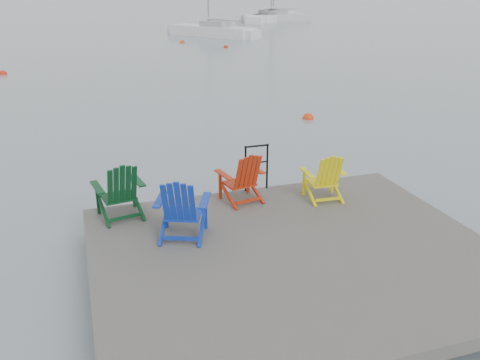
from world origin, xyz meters
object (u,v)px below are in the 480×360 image
object	(u,v)px
handrail	(256,163)
sailboat_near	(213,32)
chair_red	(243,177)
buoy_a	(308,119)
buoy_b	(3,74)
sailboat_far	(274,18)
buoy_d	(182,43)
buoy_c	(226,48)
sailboat_mid	(271,17)
chair_yellow	(325,176)
chair_blue	(181,207)
chair_green	(120,190)

from	to	relation	value
handrail	sailboat_near	world-z (taller)	sailboat_near
chair_red	buoy_a	xyz separation A→B (m)	(4.58, 6.88, -0.98)
buoy_a	buoy_b	world-z (taller)	buoy_b
sailboat_far	buoy_d	xyz separation A→B (m)	(-14.55, -18.07, -0.36)
chair_red	buoy_c	xyz separation A→B (m)	(7.53, 26.39, -0.98)
sailboat_mid	sailboat_near	bearing A→B (deg)	-84.46
sailboat_near	buoy_c	world-z (taller)	sailboat_near
handrail	chair_yellow	bearing A→B (deg)	-40.07
chair_yellow	buoy_c	size ratio (longest dim) A/B	2.66
sailboat_near	buoy_a	bearing A→B (deg)	-133.40
chair_blue	chair_red	xyz separation A→B (m)	(1.34, 1.04, -0.04)
sailboat_near	sailboat_far	world-z (taller)	sailboat_near
buoy_a	buoy_c	size ratio (longest dim) A/B	1.11
buoy_b	buoy_a	bearing A→B (deg)	-49.89
buoy_a	handrail	bearing A→B (deg)	-122.93
chair_green	buoy_b	distance (m)	19.85
chair_green	buoy_b	xyz separation A→B (m)	(-3.82, 19.45, -1.01)
chair_green	buoy_a	world-z (taller)	chair_green
chair_green	buoy_d	bearing A→B (deg)	66.77
sailboat_far	buoy_d	bearing A→B (deg)	151.25
chair_red	sailboat_far	bearing A→B (deg)	56.43
chair_red	buoy_b	xyz separation A→B (m)	(-6.00, 19.44, -0.98)
buoy_a	chair_red	bearing A→B (deg)	-123.67
sailboat_mid	buoy_c	xyz separation A→B (m)	(-12.46, -23.23, -0.35)
sailboat_mid	buoy_d	size ratio (longest dim) A/B	36.28
buoy_b	buoy_c	size ratio (longest dim) A/B	1.14
buoy_c	buoy_d	xyz separation A→B (m)	(-2.22, 3.92, 0.00)
buoy_a	buoy_c	xyz separation A→B (m)	(2.95, 19.51, 0.00)
sailboat_far	sailboat_near	bearing A→B (deg)	151.90
buoy_d	sailboat_mid	bearing A→B (deg)	52.75
sailboat_far	buoy_c	bearing A→B (deg)	160.82
chair_blue	buoy_d	distance (m)	32.08
sailboat_far	buoy_b	distance (m)	38.82
chair_red	sailboat_mid	size ratio (longest dim) A/B	0.07
chair_green	sailboat_near	xyz separation A→B (m)	(10.89, 34.23, -0.65)
sailboat_far	buoy_b	xyz separation A→B (m)	(-25.86, -28.94, -0.36)
handrail	chair_red	size ratio (longest dim) A/B	0.94
chair_blue	sailboat_far	xyz separation A→B (m)	(21.21, 49.43, -0.67)
chair_yellow	sailboat_mid	distance (m)	53.34
handrail	buoy_d	bearing A→B (deg)	80.72
sailboat_mid	buoy_d	bearing A→B (deg)	-85.50
chair_blue	buoy_c	world-z (taller)	chair_blue
buoy_b	buoy_c	bearing A→B (deg)	27.20
buoy_a	buoy_d	size ratio (longest dim) A/B	1.02
chair_blue	sailboat_mid	size ratio (longest dim) A/B	0.08
sailboat_near	sailboat_mid	world-z (taller)	sailboat_mid
chair_red	chair_yellow	xyz separation A→B (m)	(1.45, -0.39, -0.02)
chair_blue	buoy_d	world-z (taller)	chair_blue
sailboat_near	buoy_c	xyz separation A→B (m)	(-1.18, -7.82, -0.36)
chair_blue	buoy_b	xyz separation A→B (m)	(-4.65, 20.49, -1.02)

